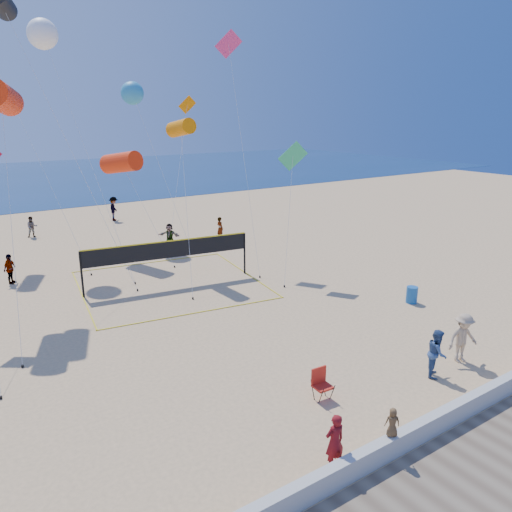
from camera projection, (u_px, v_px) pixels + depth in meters
ground at (313, 402)px, 15.10m from camera, size 120.00×120.00×0.00m
ocean at (0, 180)px, 64.38m from camera, size 140.00×50.00×0.03m
seawall at (391, 447)px, 12.63m from camera, size 32.00×0.30×0.60m
boardwalk at (460, 505)px, 11.12m from camera, size 32.00×3.60×0.03m
woman at (335, 442)px, 12.13m from camera, size 0.58×0.41×1.48m
toddler at (392, 422)px, 12.48m from camera, size 0.45×0.41×0.77m
bystander_a at (437, 353)px, 16.45m from camera, size 1.01×0.97×1.63m
bystander_b at (463, 338)px, 17.35m from camera, size 1.29×0.95×1.80m
far_person_0 at (10, 269)px, 25.41m from camera, size 0.88×0.94×1.56m
far_person_1 at (170, 236)px, 32.21m from camera, size 1.33×1.41×1.59m
far_person_2 at (220, 228)px, 34.20m from camera, size 0.42×0.61×1.60m
far_person_3 at (32, 227)px, 34.93m from camera, size 0.77×0.62×1.48m
far_person_4 at (114, 209)px, 40.30m from camera, size 1.26×1.45×1.94m
camp_chair at (321, 382)px, 15.18m from camera, size 0.56×0.69×1.10m
trash_barrel at (412, 295)px, 22.93m from camera, size 0.54×0.54×0.77m
volleyball_net at (168, 255)px, 25.06m from camera, size 9.76×9.63×2.30m
kite_0 at (1, 98)px, 20.79m from camera, size 2.55×8.30×9.83m
kite_1 at (1, 2)px, 22.68m from camera, size 4.65×6.13×13.92m
kite_2 at (181, 128)px, 26.34m from camera, size 2.61×5.95×8.21m
kite_4 at (292, 162)px, 25.67m from camera, size 2.53×2.19×7.07m
kite_5 at (231, 59)px, 28.64m from camera, size 2.60×6.35×13.07m
kite_6 at (43, 34)px, 27.93m from camera, size 2.36×9.35×13.53m
kite_7 at (132, 93)px, 32.64m from camera, size 2.08×6.68×10.42m
kite_9 at (186, 115)px, 37.06m from camera, size 5.22×5.84×9.70m
kite_10 at (121, 163)px, 29.22m from camera, size 2.29×5.53×6.38m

